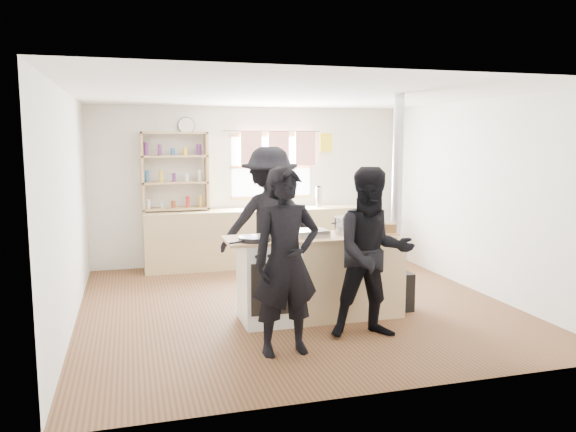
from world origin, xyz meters
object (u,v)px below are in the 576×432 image
Objects in this scene: person_near_left at (286,262)px; person_near_right at (373,253)px; person_far at (270,223)px; roast_tray at (310,233)px; bread_board at (386,230)px; thermos at (318,197)px; stockpot_counter at (347,225)px; cooking_island at (320,277)px; flue_heater at (395,254)px; skillet_greens at (255,239)px; stockpot_stove at (274,227)px.

person_near_left is 1.01× the size of person_near_right.
person_far reaches higher than person_near_left.
bread_board is at bearing -5.74° from roast_tray.
thermos reaches higher than stockpot_counter.
cooking_island is 0.96m from flue_heater.
stockpot_counter reaches higher than skillet_greens.
person_near_right reaches higher than bread_board.
roast_tray is at bearing 55.74° from person_near_left.
person_near_right is (0.30, -0.74, 0.39)m from cooking_island.
bread_board is 0.41m from flue_heater.
thermos is at bearing 77.66° from stockpot_counter.
roast_tray is at bearing 128.70° from person_near_right.
skillet_greens is 0.19× the size of flue_heater.
person_near_right is 1.79m from person_far.
stockpot_stove is at bearing 137.11° from person_near_right.
thermos reaches higher than bread_board.
cooking_island is 0.75m from stockpot_stove.
roast_tray is at bearing -168.33° from cooking_island.
flue_heater is at bearing -0.46° from stockpot_counter.
skillet_greens is (-0.77, -0.14, 0.49)m from cooking_island.
person_near_left is at bearing -135.19° from stockpot_counter.
stockpot_stove is (-0.35, 0.23, 0.04)m from roast_tray.
bread_board is 0.77m from person_near_right.
person_near_right reaches higher than roast_tray.
stockpot_stove reaches higher than bread_board.
person_near_left is at bearing -99.10° from stockpot_stove.
thermos is at bearing 59.74° from skillet_greens.
person_near_right is at bearing 7.44° from person_near_left.
flue_heater is at bearing 58.41° from person_near_right.
stockpot_counter is at bearing 179.54° from flue_heater.
flue_heater is at bearing 2.53° from cooking_island.
stockpot_stove is 1.23m from person_near_right.
roast_tray reaches higher than cooking_island.
cooking_island is 0.79× the size of flue_heater.
cooking_island is 1.21m from person_near_left.
person_far is at bearing 119.08° from person_near_right.
roast_tray is 1.34× the size of stockpot_counter.
person_near_left reaches higher than stockpot_counter.
person_near_right is (-0.63, -3.51, -0.20)m from thermos.
person_near_left is at bearing -149.62° from bread_board.
flue_heater reaches higher than skillet_greens.
roast_tray is 0.22× the size of person_near_left.
person_far is (0.43, 1.07, -0.01)m from skillet_greens.
person_near_right is at bearing 113.72° from person_far.
thermos is 0.16× the size of cooking_island.
stockpot_counter is (1.10, 0.18, 0.07)m from skillet_greens.
cooking_island is 1.04× the size of person_far.
roast_tray is 0.22× the size of person_near_right.
bread_board reaches higher than skillet_greens.
person_far is at bearing 110.52° from cooking_island.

